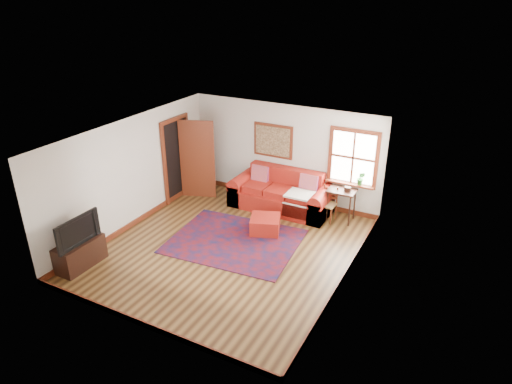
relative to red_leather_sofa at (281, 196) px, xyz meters
The scene contains 13 objects.
ground 2.30m from the red_leather_sofa, 94.22° to the right, with size 5.50×5.50×0.00m, color #3E2510.
room_envelope 2.62m from the red_leather_sofa, 94.25° to the right, with size 5.04×5.54×2.52m.
window 1.94m from the red_leather_sofa, 15.01° to the left, with size 1.18×0.20×1.38m.
doorway 2.54m from the red_leather_sofa, 168.36° to the right, with size 0.89×1.08×2.14m.
framed_artwork 1.39m from the red_leather_sofa, 136.59° to the left, with size 1.05×0.07×0.85m.
persian_rug 2.01m from the red_leather_sofa, 96.04° to the right, with size 2.69×2.15×0.02m, color maroon.
red_leather_sofa is the anchor object (origin of this frame).
red_ottoman 1.30m from the red_leather_sofa, 81.69° to the right, with size 0.64×0.64×0.37m, color #9F1D14.
side_table 1.53m from the red_leather_sofa, ahead, with size 0.64×0.48×0.77m.
ladder_back_chair 1.23m from the red_leather_sofa, ahead, with size 0.41×0.39×0.83m.
media_cabinet 4.83m from the red_leather_sofa, 120.19° to the right, with size 0.44×0.98×0.54m, color black.
television 4.89m from the red_leather_sofa, 119.72° to the right, with size 1.01×0.13×0.58m, color black.
candle_hurricane 4.44m from the red_leather_sofa, 122.52° to the right, with size 0.12×0.12×0.18m.
Camera 1 is at (4.35, -7.07, 5.10)m, focal length 32.00 mm.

